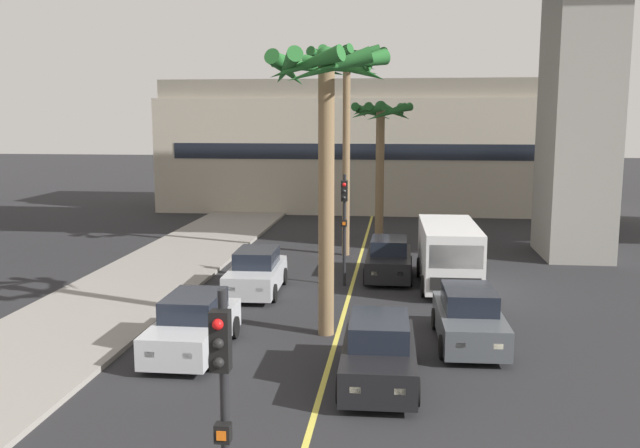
% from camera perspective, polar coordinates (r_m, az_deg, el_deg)
% --- Properties ---
extents(sidewalk_left, '(4.80, 80.00, 0.15)m').
position_cam_1_polar(sidewalk_left, '(20.40, -22.55, -9.58)').
color(sidewalk_left, gray).
rests_on(sidewalk_left, ground).
extents(lane_stripe_center, '(0.14, 56.00, 0.01)m').
position_cam_1_polar(lane_stripe_center, '(25.66, 2.60, -5.32)').
color(lane_stripe_center, '#DBCC4C').
rests_on(lane_stripe_center, ground).
extents(pier_building_backdrop, '(28.66, 8.04, 8.67)m').
position_cam_1_polar(pier_building_backdrop, '(47.63, 4.60, 6.42)').
color(pier_building_backdrop, '#BCB29E').
rests_on(pier_building_backdrop, ground).
extents(car_queue_front, '(1.85, 4.11, 1.56)m').
position_cam_1_polar(car_queue_front, '(19.06, -10.44, -8.29)').
color(car_queue_front, '#B7BABF').
rests_on(car_queue_front, ground).
extents(car_queue_second, '(1.93, 4.15, 1.56)m').
position_cam_1_polar(car_queue_second, '(19.84, 12.22, -7.65)').
color(car_queue_second, '#4C5156').
rests_on(car_queue_second, ground).
extents(car_queue_third, '(1.93, 4.15, 1.56)m').
position_cam_1_polar(car_queue_third, '(25.01, -5.29, -4.04)').
color(car_queue_third, '#B7BABF').
rests_on(car_queue_third, ground).
extents(car_queue_fourth, '(1.89, 4.13, 1.56)m').
position_cam_1_polar(car_queue_fourth, '(16.75, 4.90, -10.61)').
color(car_queue_fourth, black).
rests_on(car_queue_fourth, ground).
extents(car_queue_fifth, '(1.85, 4.11, 1.56)m').
position_cam_1_polar(car_queue_fifth, '(27.29, 5.71, -2.96)').
color(car_queue_fifth, black).
rests_on(car_queue_fifth, ground).
extents(delivery_van, '(2.25, 5.29, 2.36)m').
position_cam_1_polar(delivery_van, '(26.03, 10.61, -2.37)').
color(delivery_van, white).
rests_on(delivery_van, ground).
extents(traffic_light_median_near, '(0.24, 0.37, 4.20)m').
position_cam_1_polar(traffic_light_median_near, '(8.96, -8.00, -14.80)').
color(traffic_light_median_near, black).
rests_on(traffic_light_median_near, ground).
extents(traffic_light_median_far, '(0.24, 0.37, 4.20)m').
position_cam_1_polar(traffic_light_median_far, '(25.47, 2.03, 0.79)').
color(traffic_light_median_far, black).
rests_on(traffic_light_median_far, ground).
extents(palm_tree_near_median, '(3.43, 3.44, 7.12)m').
position_cam_1_polar(palm_tree_near_median, '(36.83, 5.03, 7.97)').
color(palm_tree_near_median, brown).
rests_on(palm_tree_near_median, ground).
extents(palm_tree_mid_median, '(3.62, 3.64, 9.43)m').
position_cam_1_polar(palm_tree_mid_median, '(31.18, 2.25, 12.06)').
color(palm_tree_mid_median, brown).
rests_on(palm_tree_mid_median, ground).
extents(palm_tree_far_median, '(3.51, 3.58, 8.21)m').
position_cam_1_polar(palm_tree_far_median, '(19.40, 0.53, 9.76)').
color(palm_tree_far_median, brown).
rests_on(palm_tree_far_median, ground).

